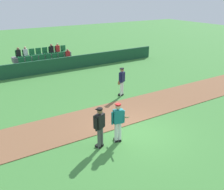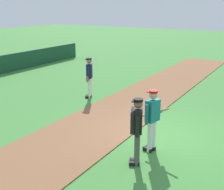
# 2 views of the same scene
# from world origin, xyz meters

# --- Properties ---
(ground_plane) EXTENTS (80.00, 80.00, 0.00)m
(ground_plane) POSITION_xyz_m (0.00, 0.00, 0.00)
(ground_plane) COLOR #42843A
(infield_dirt_path) EXTENTS (28.00, 2.75, 0.03)m
(infield_dirt_path) POSITION_xyz_m (0.00, 2.18, 0.01)
(infield_dirt_path) COLOR brown
(infield_dirt_path) RESTS_ON ground
(batter_teal_jersey) EXTENTS (0.61, 0.80, 1.76)m
(batter_teal_jersey) POSITION_xyz_m (-1.08, -0.11, 0.97)
(batter_teal_jersey) COLOR white
(batter_teal_jersey) RESTS_ON ground
(umpire_home_plate) EXTENTS (0.54, 0.43, 1.76)m
(umpire_home_plate) POSITION_xyz_m (-1.94, -0.08, 1.00)
(umpire_home_plate) COLOR #4C4C4C
(umpire_home_plate) RESTS_ON ground
(runner_navy_jersey) EXTENTS (0.65, 0.42, 1.76)m
(runner_navy_jersey) POSITION_xyz_m (2.00, 4.20, 0.96)
(runner_navy_jersey) COLOR white
(runner_navy_jersey) RESTS_ON ground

